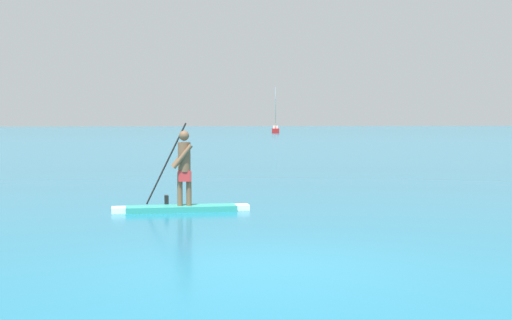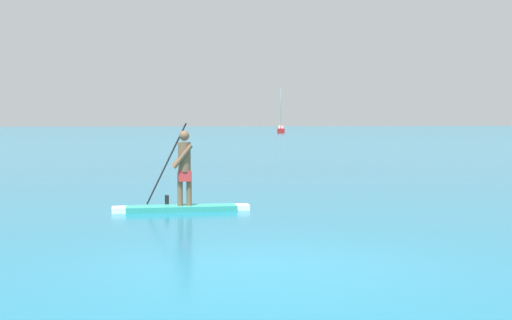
% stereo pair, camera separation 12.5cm
% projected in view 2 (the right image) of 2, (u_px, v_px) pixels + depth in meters
% --- Properties ---
extents(ground, '(440.00, 440.00, 0.00)m').
position_uv_depth(ground, '(263.00, 268.00, 8.91)').
color(ground, '#196B8C').
extents(paddleboarder_mid_center, '(2.84, 0.81, 1.86)m').
position_uv_depth(paddleboarder_mid_center, '(182.00, 193.00, 14.48)').
color(paddleboarder_mid_center, teal).
rests_on(paddleboarder_mid_center, ground).
extents(sailboat_right_horizon, '(2.02, 4.39, 6.86)m').
position_uv_depth(sailboat_right_horizon, '(281.00, 126.00, 105.09)').
color(sailboat_right_horizon, '#A51E1E').
rests_on(sailboat_right_horizon, ground).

